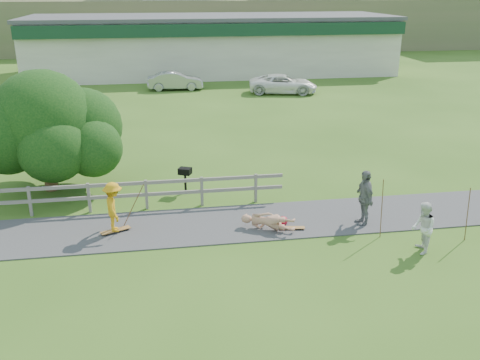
{
  "coord_description": "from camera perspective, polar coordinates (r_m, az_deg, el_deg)",
  "views": [
    {
      "loc": [
        -1.55,
        -14.84,
        7.61
      ],
      "look_at": [
        1.2,
        2.0,
        1.39
      ],
      "focal_mm": 40.0,
      "sensor_mm": 36.0,
      "label": 1
    }
  ],
  "objects": [
    {
      "name": "pole_spec_right",
      "position": [
        18.14,
        23.1,
        -3.4
      ],
      "size": [
        0.03,
        0.03,
        1.79
      ],
      "primitive_type": "cylinder",
      "color": "brown",
      "rests_on": "ground"
    },
    {
      "name": "car_silver",
      "position": [
        42.17,
        -6.94,
        10.46
      ],
      "size": [
        4.27,
        1.58,
        1.4
      ],
      "primitive_type": "imported",
      "rotation": [
        0.0,
        0.0,
        1.55
      ],
      "color": "#9B9CA2",
      "rests_on": "ground"
    },
    {
      "name": "spectator_a",
      "position": [
        16.91,
        18.95,
        -4.87
      ],
      "size": [
        0.78,
        0.9,
        1.6
      ],
      "primitive_type": "imported",
      "rotation": [
        0.0,
        0.0,
        4.46
      ],
      "color": "silver",
      "rests_on": "ground"
    },
    {
      "name": "skater_rider",
      "position": [
        17.67,
        -13.31,
        -3.12
      ],
      "size": [
        0.79,
        1.16,
        1.65
      ],
      "primitive_type": "imported",
      "rotation": [
        0.0,
        0.0,
        1.74
      ],
      "color": "orange",
      "rests_on": "ground"
    },
    {
      "name": "helmet",
      "position": [
        18.11,
        4.62,
        -4.34
      ],
      "size": [
        0.31,
        0.31,
        0.31
      ],
      "primitive_type": "sphere",
      "color": "red",
      "rests_on": "ground"
    },
    {
      "name": "spectator_b",
      "position": [
        18.28,
        13.13,
        -1.85
      ],
      "size": [
        0.5,
        1.14,
        1.92
      ],
      "primitive_type": "imported",
      "rotation": [
        0.0,
        0.0,
        4.74
      ],
      "color": "slate",
      "rests_on": "ground"
    },
    {
      "name": "strip_mall",
      "position": [
        50.34,
        -2.99,
        14.28
      ],
      "size": [
        32.5,
        10.75,
        5.1
      ],
      "color": "#BCB2A5",
      "rests_on": "ground"
    },
    {
      "name": "pole_rider",
      "position": [
        17.99,
        -11.33,
        -2.47
      ],
      "size": [
        0.03,
        0.03,
        1.69
      ],
      "primitive_type": "cylinder",
      "color": "brown",
      "rests_on": "ground"
    },
    {
      "name": "tree",
      "position": [
        21.88,
        -19.99,
        3.8
      ],
      "size": [
        6.15,
        6.15,
        3.89
      ],
      "primitive_type": null,
      "color": "black",
      "rests_on": "ground"
    },
    {
      "name": "skater_fallen",
      "position": [
        17.6,
        3.0,
        -4.45
      ],
      "size": [
        1.23,
        1.76,
        0.65
      ],
      "primitive_type": "imported",
      "rotation": [
        0.0,
        0.0,
        1.07
      ],
      "color": "tan",
      "rests_on": "ground"
    },
    {
      "name": "longboard_rider",
      "position": [
        17.98,
        -13.11,
        -5.38
      ],
      "size": [
        0.99,
        0.63,
        0.11
      ],
      "primitive_type": null,
      "rotation": [
        0.0,
        0.0,
        0.43
      ],
      "color": "olive",
      "rests_on": "ground"
    },
    {
      "name": "ground",
      "position": [
        16.75,
        -2.96,
        -7.01
      ],
      "size": [
        260.0,
        260.0,
        0.0
      ],
      "primitive_type": "plane",
      "color": "#325618",
      "rests_on": "ground"
    },
    {
      "name": "bbq",
      "position": [
        20.79,
        -5.85,
        -0.05
      ],
      "size": [
        0.58,
        0.52,
        1.02
      ],
      "primitive_type": null,
      "rotation": [
        0.0,
        0.0,
        -0.43
      ],
      "color": "black",
      "rests_on": "ground"
    },
    {
      "name": "longboard_fallen",
      "position": [
        17.8,
        5.58,
        -5.21
      ],
      "size": [
        0.85,
        0.33,
        0.09
      ],
      "primitive_type": null,
      "rotation": [
        0.0,
        0.0,
        -0.16
      ],
      "color": "olive",
      "rests_on": "ground"
    },
    {
      "name": "fence",
      "position": [
        19.65,
        -17.63,
        -1.47
      ],
      "size": [
        15.05,
        0.1,
        1.1
      ],
      "color": "slate",
      "rests_on": "ground"
    },
    {
      "name": "pole_spec_left",
      "position": [
        17.46,
        14.88,
        -2.98
      ],
      "size": [
        0.03,
        0.03,
        1.97
      ],
      "primitive_type": "cylinder",
      "color": "brown",
      "rests_on": "ground"
    },
    {
      "name": "car_white",
      "position": [
        40.61,
        4.63,
        10.18
      ],
      "size": [
        5.42,
        3.36,
        1.4
      ],
      "primitive_type": "imported",
      "rotation": [
        0.0,
        0.0,
        1.35
      ],
      "color": "white",
      "rests_on": "ground"
    },
    {
      "name": "path",
      "position": [
        18.09,
        -3.5,
        -4.82
      ],
      "size": [
        34.0,
        3.0,
        0.04
      ],
      "primitive_type": "cube",
      "color": "#3C3D3F",
      "rests_on": "ground"
    }
  ]
}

